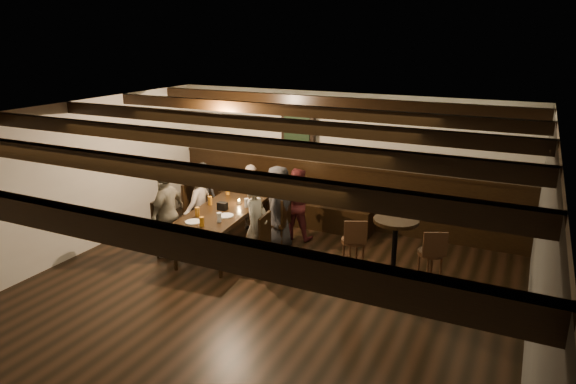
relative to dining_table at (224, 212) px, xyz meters
The scene contains 27 objects.
room 1.23m from the dining_table, 35.13° to the left, with size 7.00×7.00×7.00m.
dining_table is the anchor object (origin of this frame).
chair_left_near 0.93m from the dining_table, 153.95° to the left, with size 0.47×0.47×0.94m.
chair_left_far 0.93m from the dining_table, 142.00° to the right, with size 0.46×0.46×0.91m.
chair_right_near 0.93m from the dining_table, 38.04° to the left, with size 0.43×0.43×0.86m.
chair_right_far 0.93m from the dining_table, 26.10° to the right, with size 0.44×0.44×0.87m.
person_bench_left 1.27m from the dining_table, 140.97° to the left, with size 0.57×0.37×1.18m, color #28282B.
person_bench_centre 1.05m from the dining_table, 95.97° to the left, with size 0.43×0.28×1.19m, color gray.
person_bench_right 1.27m from the dining_table, 50.97° to the left, with size 0.60×0.47×1.23m, color #5B1F21.
person_left_near 0.88m from the dining_table, 155.00° to the left, with size 0.80×0.46×1.23m, color #A19488.
person_left_far 0.88m from the dining_table, 143.07° to the right, with size 0.82×0.34×1.40m, color gray.
person_right_near 0.88m from the dining_table, 36.93° to the left, with size 0.67×0.44×1.37m, color #2A2A2D.
person_right_far 0.87m from the dining_table, 25.00° to the right, with size 0.50×0.33×1.36m, color #A39B8A.
pint_a 0.76m from the dining_table, 117.77° to the left, with size 0.07×0.07×0.14m, color #BF7219.
pint_b 0.71m from the dining_table, 74.93° to the left, with size 0.07×0.07×0.14m, color #BF7219.
pint_c 0.34m from the dining_table, 167.53° to the left, with size 0.07×0.07×0.14m, color #BF7219.
pint_d 0.38m from the dining_table, 39.66° to the left, with size 0.07×0.07×0.14m, color silver.
pint_e 0.52m from the dining_table, 110.09° to the right, with size 0.07×0.07×0.14m, color #BF7219.
pint_f 0.60m from the dining_table, 64.05° to the right, with size 0.07×0.07×0.14m, color silver.
pint_g 0.81m from the dining_table, 80.46° to the right, with size 0.07×0.07×0.14m, color #BF7219.
plate_near 0.72m from the dining_table, 96.13° to the right, with size 0.24×0.24×0.01m, color white.
plate_far 0.36m from the dining_table, 53.07° to the right, with size 0.24×0.24×0.01m, color white.
condiment_caddy 0.13m from the dining_table, 84.03° to the right, with size 0.15×0.10×0.12m, color black.
candle 0.33m from the dining_table, 74.16° to the left, with size 0.05×0.05×0.05m, color beige.
high_top_table 2.79m from the dining_table, ahead, with size 0.59×0.59×1.05m.
bar_stool_left 2.33m from the dining_table, ahead, with size 0.37×0.39×1.06m.
bar_stool_right 3.31m from the dining_table, ahead, with size 0.37×0.39×1.06m.
Camera 1 is at (3.02, -4.90, 3.36)m, focal length 32.00 mm.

